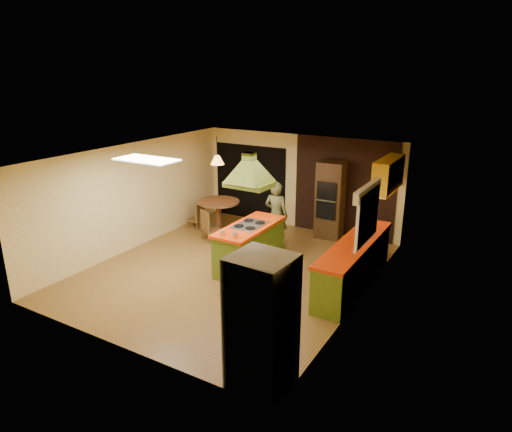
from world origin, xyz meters
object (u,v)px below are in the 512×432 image
Objects in this scene: man at (276,215)px; dining_table at (219,210)px; refrigerator at (261,323)px; wall_oven at (330,200)px; canister_large at (367,224)px; kitchen_island at (250,246)px.

man is 1.88m from dining_table.
refrigerator is 6.27m from dining_table.
wall_oven reaches higher than canister_large.
wall_oven is (-1.34, 5.85, 0.03)m from refrigerator.
kitchen_island reaches higher than dining_table.
refrigerator is 8.25× the size of canister_large.
wall_oven is at bearing 21.32° from dining_table.
refrigerator reaches higher than canister_large.
kitchen_island is 1.18× the size of man.
canister_large reaches higher than kitchen_island.
canister_large is (0.05, 4.36, 0.09)m from refrigerator.
canister_large is at bearing 27.66° from kitchen_island.
canister_large is at bearing 174.72° from man.
dining_table is at bearing 173.76° from canister_large.
wall_oven is at bearing 73.45° from kitchen_island.
canister_large is (1.39, -1.49, 0.06)m from wall_oven.
man is 1.47× the size of dining_table.
kitchen_island is 0.98× the size of wall_oven.
dining_table is at bearing -162.23° from wall_oven.
kitchen_island is 3.88m from refrigerator.
refrigerator is at bearing -90.67° from canister_large.
dining_table is at bearing 133.61° from refrigerator.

